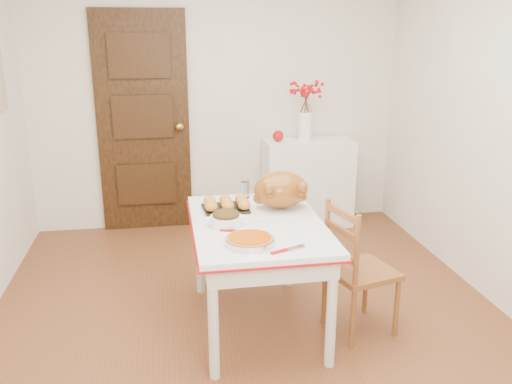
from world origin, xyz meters
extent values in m
cube|color=brown|center=(0.00, 0.00, 0.00)|extent=(3.50, 4.00, 0.00)
cube|color=white|center=(0.00, 2.00, 1.25)|extent=(3.50, 0.00, 2.50)
cube|color=white|center=(0.00, -2.00, 1.25)|extent=(3.50, 0.00, 2.50)
cube|color=black|center=(-0.70, 1.97, 1.03)|extent=(0.85, 0.06, 2.06)
cube|color=white|center=(0.86, 1.78, 0.43)|extent=(0.85, 0.38, 0.85)
sphere|color=#A90B0D|center=(0.55, 1.78, 0.90)|extent=(0.11, 0.11, 0.11)
cylinder|color=#B74100|center=(-0.07, -0.38, 0.75)|extent=(0.36, 0.36, 0.06)
cylinder|color=white|center=(0.04, 0.49, 0.78)|extent=(0.08, 0.08, 0.11)
camera|label=1|loc=(-0.51, -3.17, 1.90)|focal=37.95mm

